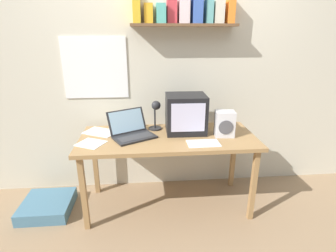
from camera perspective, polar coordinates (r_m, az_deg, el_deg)
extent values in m
plane|color=#947758|center=(2.76, 0.00, -16.55)|extent=(12.00, 12.00, 0.00)
cube|color=beige|center=(2.70, -0.87, 12.58)|extent=(5.60, 0.06, 2.60)
cube|color=white|center=(2.70, -15.58, 12.03)|extent=(0.62, 0.01, 0.59)
cube|color=brown|center=(2.58, 3.53, 21.08)|extent=(0.98, 0.18, 0.02)
cube|color=gold|center=(2.57, -6.86, 24.09)|extent=(0.07, 0.16, 0.25)
cube|color=gold|center=(2.58, -4.29, 23.22)|extent=(0.08, 0.13, 0.17)
cube|color=#50A99C|center=(2.57, -1.57, 23.25)|extent=(0.08, 0.16, 0.17)
cube|color=#BF353D|center=(2.61, 0.82, 23.69)|extent=(0.09, 0.12, 0.21)
cube|color=silver|center=(2.60, 3.50, 24.21)|extent=(0.09, 0.15, 0.26)
cube|color=#385AAF|center=(2.62, 6.31, 24.09)|extent=(0.09, 0.16, 0.26)
cube|color=#5CA3A2|center=(2.65, 8.81, 23.32)|extent=(0.07, 0.13, 0.20)
cube|color=beige|center=(2.68, 10.92, 23.30)|extent=(0.09, 0.12, 0.21)
cube|color=orange|center=(2.71, 13.41, 23.30)|extent=(0.06, 0.12, 0.23)
cube|color=#9E7748|center=(2.41, 0.00, -2.63)|extent=(1.60, 0.69, 0.03)
cube|color=#9E7748|center=(2.39, -17.87, -13.90)|extent=(0.04, 0.05, 0.70)
cube|color=#9E7748|center=(2.51, 18.09, -12.20)|extent=(0.04, 0.05, 0.70)
cube|color=#9E7748|center=(2.86, -15.54, -7.73)|extent=(0.04, 0.05, 0.70)
cube|color=#9E7748|center=(2.96, 13.97, -6.61)|extent=(0.04, 0.05, 0.70)
cube|color=black|center=(2.47, 3.89, 2.71)|extent=(0.37, 0.31, 0.36)
cube|color=silver|center=(2.32, 4.42, 1.80)|extent=(0.30, 0.01, 0.26)
cube|color=#232326|center=(2.37, -7.25, -2.47)|extent=(0.42, 0.37, 0.02)
cube|color=#38383A|center=(2.36, -7.08, -2.37)|extent=(0.33, 0.25, 0.00)
cube|color=#232326|center=(2.47, -8.95, 1.07)|extent=(0.36, 0.25, 0.21)
cube|color=#A5CDE5|center=(2.47, -8.95, 1.07)|extent=(0.33, 0.23, 0.19)
cylinder|color=#232326|center=(2.58, -2.84, -0.50)|extent=(0.13, 0.13, 0.01)
cylinder|color=#232326|center=(2.54, -2.88, 2.19)|extent=(0.02, 0.02, 0.24)
sphere|color=#232326|center=(2.46, -2.61, 4.51)|extent=(0.09, 0.09, 0.09)
cylinder|color=white|center=(2.60, -8.02, 0.73)|extent=(0.06, 0.06, 0.12)
cylinder|color=orange|center=(2.61, -8.00, 0.37)|extent=(0.05, 0.05, 0.09)
cube|color=silver|center=(2.43, 12.21, 0.49)|extent=(0.18, 0.15, 0.23)
cylinder|color=#4C4C51|center=(2.37, 12.50, -0.32)|extent=(0.13, 0.02, 0.13)
cube|color=silver|center=(2.27, 7.70, -3.76)|extent=(0.28, 0.17, 0.00)
cube|color=white|center=(2.58, -14.49, -1.28)|extent=(0.36, 0.32, 0.00)
cube|color=white|center=(2.34, -16.42, -3.66)|extent=(0.28, 0.27, 0.00)
cube|color=teal|center=(2.89, -24.74, -15.49)|extent=(0.45, 0.45, 0.11)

